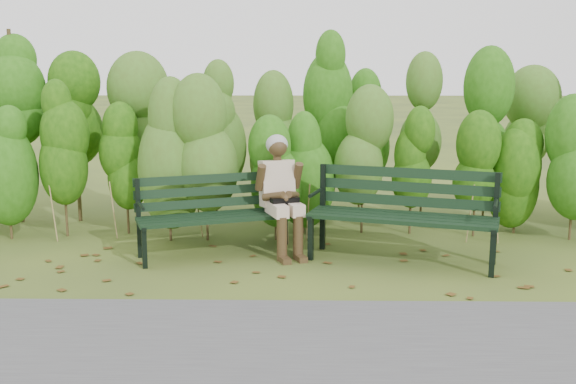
{
  "coord_description": "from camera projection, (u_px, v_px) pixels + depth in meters",
  "views": [
    {
      "loc": [
        0.12,
        -6.62,
        2.07
      ],
      "look_at": [
        0.0,
        0.35,
        0.75
      ],
      "focal_mm": 42.0,
      "sensor_mm": 36.0,
      "label": 1
    }
  ],
  "objects": [
    {
      "name": "seated_woman",
      "position": [
        281.0,
        188.0,
        7.42
      ],
      "size": [
        0.6,
        0.83,
        1.31
      ],
      "color": "beige",
      "rests_on": "ground"
    },
    {
      "name": "bench_left",
      "position": [
        217.0,
        208.0,
        7.41
      ],
      "size": [
        1.84,
        1.13,
        0.88
      ],
      "color": "black",
      "rests_on": "ground"
    },
    {
      "name": "bench_right",
      "position": [
        404.0,
        207.0,
        7.17
      ],
      "size": [
        2.06,
        1.2,
        0.98
      ],
      "color": "black",
      "rests_on": "ground"
    },
    {
      "name": "footpath",
      "position": [
        282.0,
        363.0,
        4.73
      ],
      "size": [
        60.0,
        2.5,
        0.01
      ],
      "primitive_type": "cube",
      "color": "#474749",
      "rests_on": "ground"
    },
    {
      "name": "ground",
      "position": [
        287.0,
        270.0,
        6.89
      ],
      "size": [
        80.0,
        80.0,
        0.0
      ],
      "primitive_type": "plane",
      "color": "#3A4921"
    },
    {
      "name": "leaf_litter",
      "position": [
        266.0,
        271.0,
        6.85
      ],
      "size": [
        5.72,
        2.2,
        0.01
      ],
      "color": "#583D17",
      "rests_on": "ground"
    },
    {
      "name": "hedge_band",
      "position": [
        290.0,
        130.0,
        8.49
      ],
      "size": [
        11.04,
        1.67,
        2.42
      ],
      "color": "#47381E",
      "rests_on": "ground"
    }
  ]
}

